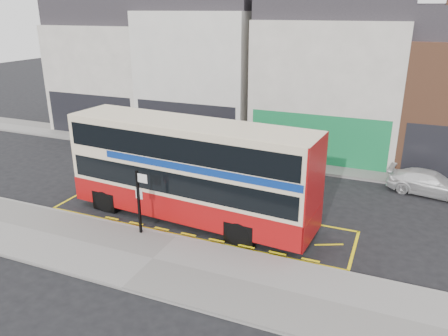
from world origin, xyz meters
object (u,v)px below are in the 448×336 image
at_px(car_white, 430,183).
at_px(street_tree_right, 406,109).
at_px(car_grey, 202,150).
at_px(street_tree_left, 83,79).
at_px(double_decker_bus, 190,170).
at_px(car_silver, 147,146).
at_px(bus_stop_post, 140,196).

bearing_deg(car_white, street_tree_right, 35.64).
distance_m(car_grey, street_tree_left, 12.18).
height_order(car_grey, car_white, car_grey).
distance_m(car_white, street_tree_right, 4.75).
height_order(double_decker_bus, car_white, double_decker_bus).
relative_size(car_silver, street_tree_right, 0.77).
bearing_deg(bus_stop_post, double_decker_bus, 65.78).
relative_size(car_white, street_tree_left, 0.70).
xyz_separation_m(car_grey, street_tree_right, (11.67, 2.72, 3.08)).
xyz_separation_m(double_decker_bus, car_grey, (-3.16, 7.82, -1.77)).
xyz_separation_m(bus_stop_post, car_grey, (-1.95, 10.09, -1.21)).
relative_size(bus_stop_post, car_white, 0.66).
xyz_separation_m(car_silver, street_tree_left, (-7.74, 3.57, 3.37)).
distance_m(bus_stop_post, street_tree_right, 16.18).
height_order(car_silver, car_grey, car_silver).
relative_size(double_decker_bus, car_grey, 3.00).
xyz_separation_m(car_grey, street_tree_left, (-11.34, 2.79, 3.45)).
bearing_deg(street_tree_right, car_grey, -166.89).
relative_size(double_decker_bus, street_tree_left, 1.94).
xyz_separation_m(car_silver, street_tree_right, (15.27, 3.50, 3.00)).
relative_size(car_silver, car_white, 1.00).
bearing_deg(street_tree_right, bus_stop_post, -127.18).
bearing_deg(car_white, car_silver, 99.49).
xyz_separation_m(car_silver, car_white, (16.91, 0.30, -0.10)).
distance_m(double_decker_bus, car_grey, 8.62).
relative_size(double_decker_bus, car_silver, 2.76).
bearing_deg(car_silver, car_white, -74.50).
xyz_separation_m(double_decker_bus, street_tree_left, (-14.50, 10.61, 1.68)).
distance_m(car_grey, street_tree_right, 12.37).
distance_m(car_silver, street_tree_right, 15.95).
relative_size(double_decker_bus, car_white, 2.75).
relative_size(bus_stop_post, street_tree_right, 0.51).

